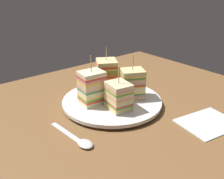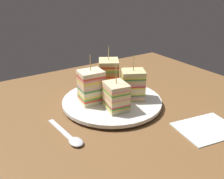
{
  "view_description": "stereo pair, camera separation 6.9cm",
  "coord_description": "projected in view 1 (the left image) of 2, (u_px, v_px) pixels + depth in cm",
  "views": [
    {
      "loc": [
        -39.91,
        -48.5,
        32.43
      ],
      "look_at": [
        0.0,
        0.0,
        4.67
      ],
      "focal_mm": 39.92,
      "sensor_mm": 36.0,
      "label": 1
    },
    {
      "loc": [
        -34.38,
        -52.56,
        32.43
      ],
      "look_at": [
        0.0,
        0.0,
        4.67
      ],
      "focal_mm": 39.92,
      "sensor_mm": 36.0,
      "label": 2
    }
  ],
  "objects": [
    {
      "name": "spoon",
      "position": [
        81.0,
        141.0,
        0.54
      ],
      "size": [
        3.3,
        14.67,
        1.0
      ],
      "rotation": [
        0.0,
        0.0,
        4.8
      ],
      "color": "silver",
      "rests_on": "ground_plane"
    },
    {
      "name": "sandwich_wedge_0",
      "position": [
        107.0,
        76.0,
        0.73
      ],
      "size": [
        7.96,
        8.21,
        13.63
      ],
      "rotation": [
        0.0,
        0.0,
        4.18
      ],
      "color": "beige",
      "rests_on": "plate"
    },
    {
      "name": "sandwich_wedge_2",
      "position": [
        118.0,
        96.0,
        0.63
      ],
      "size": [
        6.07,
        7.01,
        11.51
      ],
      "rotation": [
        0.0,
        0.0,
        7.69
      ],
      "color": "beige",
      "rests_on": "plate"
    },
    {
      "name": "ground_plane",
      "position": [
        112.0,
        107.0,
        0.71
      ],
      "size": [
        93.82,
        71.28,
        1.8
      ],
      "primitive_type": "cube",
      "color": "brown"
    },
    {
      "name": "napkin",
      "position": [
        208.0,
        122.0,
        0.61
      ],
      "size": [
        15.35,
        12.89,
        0.5
      ],
      "primitive_type": "cube",
      "rotation": [
        0.0,
        0.0,
        -0.18
      ],
      "color": "white",
      "rests_on": "ground_plane"
    },
    {
      "name": "sandwich_wedge_1",
      "position": [
        92.0,
        88.0,
        0.66
      ],
      "size": [
        6.74,
        5.77,
        13.3
      ],
      "rotation": [
        0.0,
        0.0,
        6.19
      ],
      "color": "beige",
      "rests_on": "plate"
    },
    {
      "name": "plate",
      "position": [
        112.0,
        101.0,
        0.7
      ],
      "size": [
        27.77,
        27.77,
        1.67
      ],
      "color": "silver",
      "rests_on": "ground_plane"
    },
    {
      "name": "chip_pile",
      "position": [
        113.0,
        94.0,
        0.7
      ],
      "size": [
        8.16,
        7.11,
        2.99
      ],
      "color": "#DABD57",
      "rests_on": "plate"
    },
    {
      "name": "sandwich_wedge_3",
      "position": [
        132.0,
        84.0,
        0.69
      ],
      "size": [
        7.96,
        7.51,
        12.45
      ],
      "rotation": [
        0.0,
        0.0,
        8.94
      ],
      "color": "#EAC98A",
      "rests_on": "plate"
    }
  ]
}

